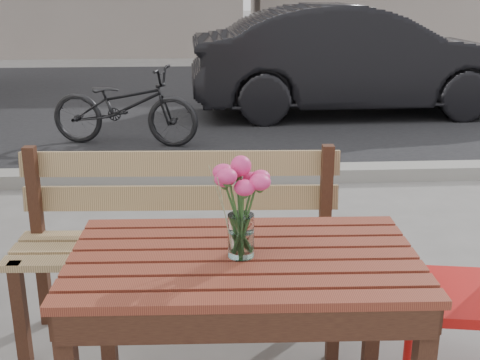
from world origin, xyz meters
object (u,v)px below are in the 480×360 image
object	(u,v)px
main_vase	(241,195)
parked_car	(355,60)
main_table	(244,286)
bicycle	(124,106)

from	to	relation	value
main_vase	parked_car	size ratio (longest dim) A/B	0.08
main_table	parked_car	distance (m)	6.39
main_table	parked_car	xyz separation A→B (m)	(1.93, 6.09, 0.08)
main_table	bicycle	distance (m)	4.67
main_vase	parked_car	distance (m)	6.40
main_vase	bicycle	size ratio (longest dim) A/B	0.22
main_table	parked_car	size ratio (longest dim) A/B	0.29
main_vase	parked_car	xyz separation A→B (m)	(1.94, 6.10, -0.27)
main_table	bicycle	world-z (taller)	bicycle
bicycle	main_vase	bearing A→B (deg)	-155.60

